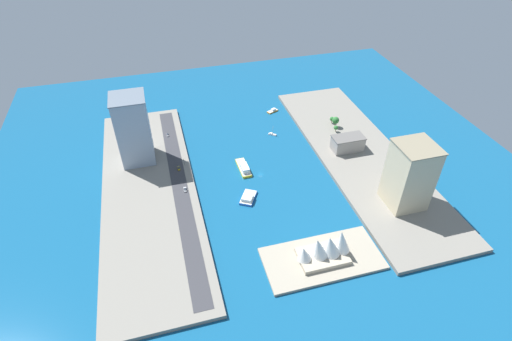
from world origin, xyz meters
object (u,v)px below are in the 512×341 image
Objects in this scene: sedan_silver at (168,135)px; van_white at (185,189)px; traffic_light_waterfront at (184,161)px; catamaran_blue at (248,198)px; taxi_yellow_cab at (179,168)px; ferry_yellow_fast at (244,168)px; office_block_beige at (409,175)px; tower_tall_glass at (133,129)px; carpark_squat_concrete at (348,143)px; opera_landmark at (326,248)px; water_taxi_orange at (273,111)px; sailboat_small_white at (272,134)px.

van_white is at bearing 93.89° from sedan_silver.
traffic_light_waterfront is at bearing 100.55° from sedan_silver.
taxi_yellow_cab is (46.27, -47.13, 2.42)m from catamaran_blue.
sedan_silver is at bearing -63.25° from catamaran_blue.
ferry_yellow_fast is 0.53× the size of office_block_beige.
tower_tall_glass is at bearing 47.81° from sedan_silver.
taxi_yellow_cab is 52.70m from sedan_silver.
taxi_yellow_cab reaches higher than van_white.
office_block_beige is at bearing 97.58° from carpark_squat_concrete.
ferry_yellow_fast is at bearing -75.36° from opera_landmark.
water_taxi_orange is at bearing -159.43° from tower_tall_glass.
taxi_yellow_cab is (-30.19, 23.62, -28.14)m from tower_tall_glass.
office_block_beige reaches higher than carpark_squat_concrete.
ferry_yellow_fast reaches higher than van_white.
sailboat_small_white is at bearing -161.17° from traffic_light_waterfront.
water_taxi_orange is 144.10m from van_white.
traffic_light_waterfront is (-3.60, -31.70, 3.44)m from van_white.
sedan_silver reaches higher than water_taxi_orange.
opera_landmark is (-83.22, 168.25, 6.36)m from sedan_silver.
ferry_yellow_fast is 99.63m from water_taxi_orange.
opera_landmark is (-77.76, 87.88, 6.34)m from van_white.
opera_landmark is at bearing 131.50° from van_white.
tower_tall_glass is 11.21× the size of van_white.
office_block_beige is 164.80m from van_white.
water_taxi_orange is at bearing -135.13° from van_white.
traffic_light_waterfront is (98.50, 69.94, 6.41)m from water_taxi_orange.
tower_tall_glass is 1.60× the size of opera_landmark.
opera_landmark is at bearing 57.96° from carpark_squat_concrete.
water_taxi_orange is (-57.33, -120.95, -0.63)m from catamaran_blue.
tower_tall_glass reaches higher than water_taxi_orange.
office_block_beige is 83.97m from opera_landmark.
taxi_yellow_cab is (52.02, -11.40, 1.82)m from ferry_yellow_fast.
traffic_light_waterfront is at bearing -51.09° from catamaran_blue.
taxi_yellow_cab is at bearing -28.36° from office_block_beige.
office_block_beige is at bearing 144.93° from ferry_yellow_fast.
opera_landmark reaches higher than ferry_yellow_fast.
taxi_yellow_cab is at bearing -4.21° from carpark_squat_concrete.
carpark_squat_concrete is 140.66m from traffic_light_waterfront.
water_taxi_orange is 42.98m from sailboat_small_white.
van_white is at bearing 34.37° from sailboat_small_white.
van_white is (88.83, 60.76, 3.19)m from sailboat_small_white.
sedan_silver is at bearing -63.68° from opera_landmark.
taxi_yellow_cab is (90.32, 32.95, 3.27)m from sailboat_small_white.
catamaran_blue is 1.57× the size of water_taxi_orange.
sailboat_small_white is at bearing -130.82° from ferry_yellow_fast.
tower_tall_glass is 12.56× the size of taxi_yellow_cab.
carpark_squat_concrete is at bearing -173.19° from van_white.
tower_tall_glass is at bearing -29.22° from traffic_light_waterfront.
catamaran_blue is 36.19m from ferry_yellow_fast.
tower_tall_glass is 8.95× the size of traffic_light_waterfront.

